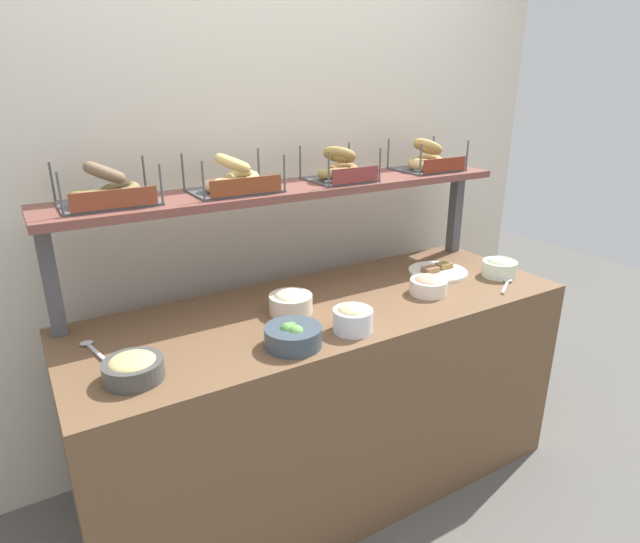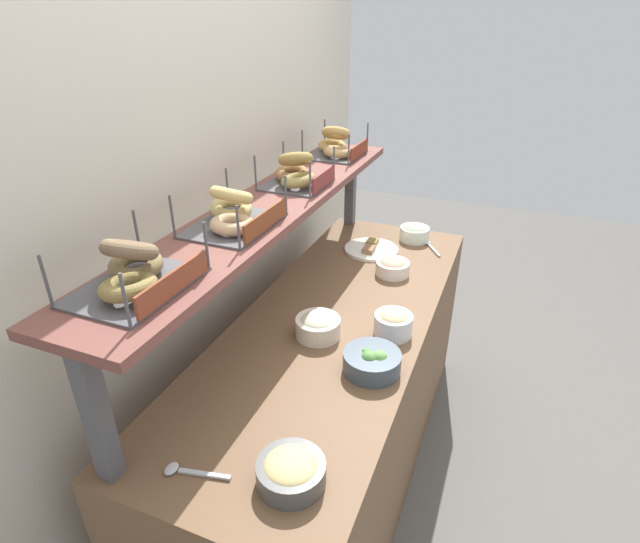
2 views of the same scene
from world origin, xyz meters
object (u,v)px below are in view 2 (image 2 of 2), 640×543
(bowl_hummus, at_px, (291,471))
(bagel_basket_sesame, at_px, (336,146))
(bowl_egg_salad, at_px, (393,322))
(serving_spoon_near_plate, at_px, (430,246))
(serving_spoon_by_edge, at_px, (186,471))
(bagel_basket_poppy, at_px, (134,271))
(bowl_veggie_mix, at_px, (372,361))
(bowl_potato_salad, at_px, (318,325))
(bowl_scallion_spread, at_px, (415,232))
(bagel_basket_everything, at_px, (296,173))
(serving_plate_white, at_px, (371,249))
(bowl_lox_spread, at_px, (393,267))
(bagel_basket_plain, at_px, (233,213))

(bowl_hummus, distance_m, bagel_basket_sesame, 1.62)
(bowl_egg_salad, height_order, serving_spoon_near_plate, bowl_egg_salad)
(serving_spoon_by_edge, bearing_deg, bagel_basket_poppy, 52.53)
(bowl_veggie_mix, bearing_deg, bowl_potato_salad, 63.46)
(bowl_scallion_spread, relative_size, bagel_basket_everything, 0.57)
(serving_spoon_by_edge, xyz_separation_m, bagel_basket_sesame, (1.58, 0.18, 0.47))
(bowl_egg_salad, distance_m, bagel_basket_sesame, 1.02)
(bowl_potato_salad, distance_m, serving_plate_white, 0.78)
(bowl_egg_salad, bearing_deg, bowl_lox_spread, 14.98)
(serving_spoon_by_edge, height_order, bagel_basket_poppy, bagel_basket_poppy)
(bagel_basket_plain, distance_m, bagel_basket_everything, 0.47)
(bowl_egg_salad, height_order, bagel_basket_poppy, bagel_basket_poppy)
(serving_spoon_near_plate, xyz_separation_m, bagel_basket_sesame, (-0.05, 0.49, 0.47))
(bowl_scallion_spread, relative_size, serving_spoon_by_edge, 0.87)
(serving_plate_white, height_order, bagel_basket_everything, bagel_basket_everything)
(bowl_hummus, bearing_deg, bagel_basket_sesame, 16.59)
(bowl_veggie_mix, bearing_deg, serving_plate_white, 17.03)
(bowl_lox_spread, bearing_deg, bowl_veggie_mix, -170.63)
(bowl_lox_spread, distance_m, bowl_egg_salad, 0.48)
(bagel_basket_plain, bearing_deg, bowl_hummus, -139.98)
(bowl_hummus, xyz_separation_m, serving_spoon_by_edge, (-0.08, 0.26, -0.03))
(bowl_potato_salad, relative_size, serving_plate_white, 0.62)
(bowl_scallion_spread, distance_m, bowl_lox_spread, 0.41)
(serving_spoon_near_plate, bearing_deg, bowl_egg_salad, -178.55)
(bowl_potato_salad, height_order, bagel_basket_poppy, bagel_basket_poppy)
(bowl_egg_salad, relative_size, bagel_basket_poppy, 0.44)
(bowl_egg_salad, distance_m, bagel_basket_everything, 0.71)
(serving_spoon_by_edge, bearing_deg, bowl_lox_spread, -9.22)
(bagel_basket_sesame, bearing_deg, bowl_potato_salad, -163.26)
(bowl_egg_salad, xyz_separation_m, bagel_basket_sesame, (0.77, 0.51, 0.43))
(serving_plate_white, relative_size, bagel_basket_plain, 0.82)
(bowl_scallion_spread, distance_m, bagel_basket_plain, 1.23)
(bowl_potato_salad, bearing_deg, bagel_basket_poppy, 154.21)
(bowl_egg_salad, height_order, serving_spoon_by_edge, bowl_egg_salad)
(bowl_egg_salad, bearing_deg, bowl_veggie_mix, 177.73)
(bowl_hummus, relative_size, serving_spoon_by_edge, 1.02)
(serving_plate_white, height_order, serving_spoon_by_edge, serving_plate_white)
(bowl_scallion_spread, relative_size, bowl_lox_spread, 0.99)
(bowl_lox_spread, height_order, bagel_basket_plain, bagel_basket_plain)
(bowl_veggie_mix, bearing_deg, bowl_lox_spread, 9.37)
(bowl_hummus, relative_size, bowl_lox_spread, 1.16)
(bowl_hummus, distance_m, bowl_veggie_mix, 0.50)
(bowl_hummus, xyz_separation_m, bowl_potato_salad, (0.62, 0.18, 0.01))
(bowl_lox_spread, relative_size, serving_spoon_near_plate, 0.95)
(bowl_egg_salad, xyz_separation_m, bagel_basket_plain, (-0.21, 0.50, 0.43))
(bowl_lox_spread, bearing_deg, bagel_basket_plain, 150.56)
(bowl_potato_salad, height_order, bagel_basket_everything, bagel_basket_everything)
(serving_spoon_by_edge, relative_size, bagel_basket_everything, 0.65)
(bagel_basket_everything, bearing_deg, serving_spoon_near_plate, -40.49)
(bowl_scallion_spread, relative_size, bowl_veggie_mix, 0.79)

